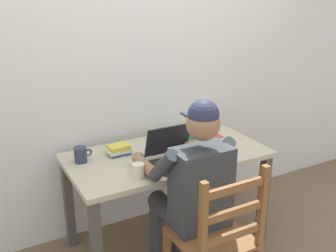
{
  "coord_description": "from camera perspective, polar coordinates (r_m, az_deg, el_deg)",
  "views": [
    {
      "loc": [
        -1.21,
        -2.24,
        1.84
      ],
      "look_at": [
        -0.02,
        -0.05,
        0.95
      ],
      "focal_mm": 42.51,
      "sensor_mm": 36.0,
      "label": 1
    }
  ],
  "objects": [
    {
      "name": "desk",
      "position": [
        2.82,
        -0.14,
        -5.74
      ],
      "size": [
        1.38,
        0.71,
        0.73
      ],
      "color": "#BCB29E",
      "rests_on": "ground"
    },
    {
      "name": "computer_mouse",
      "position": [
        2.71,
        7.04,
        -4.28
      ],
      "size": [
        0.06,
        0.1,
        0.03
      ],
      "primitive_type": "ellipsoid",
      "color": "#232328",
      "rests_on": "desk"
    },
    {
      "name": "book_stack_main",
      "position": [
        2.98,
        2.3,
        -1.43
      ],
      "size": [
        0.19,
        0.16,
        0.08
      ],
      "color": "gold",
      "rests_on": "desk"
    },
    {
      "name": "coffee_mug_white",
      "position": [
        2.44,
        -4.24,
        -6.37
      ],
      "size": [
        0.11,
        0.08,
        0.09
      ],
      "color": "beige",
      "rests_on": "desk"
    },
    {
      "name": "seated_person",
      "position": [
        2.43,
        3.37,
        -8.41
      ],
      "size": [
        0.5,
        0.6,
        1.26
      ],
      "color": "#33383D",
      "rests_on": "ground"
    },
    {
      "name": "coffee_mug_dark",
      "position": [
        2.69,
        -12.39,
        -4.03
      ],
      "size": [
        0.12,
        0.08,
        0.1
      ],
      "color": "#2D384C",
      "rests_on": "desk"
    },
    {
      "name": "back_wall",
      "position": [
        2.99,
        -4.18,
        9.27
      ],
      "size": [
        6.0,
        0.04,
        2.6
      ],
      "color": "silver",
      "rests_on": "ground"
    },
    {
      "name": "landscape_photo_print",
      "position": [
        3.09,
        6.64,
        -1.54
      ],
      "size": [
        0.13,
        0.09,
        0.0
      ],
      "primitive_type": "cube",
      "rotation": [
        0.0,
        0.0,
        -0.04
      ],
      "color": "#C63D33",
      "rests_on": "desk"
    },
    {
      "name": "paper_pile_back_corner",
      "position": [
        2.67,
        4.15,
        -4.88
      ],
      "size": [
        0.28,
        0.22,
        0.01
      ],
      "primitive_type": "cube",
      "rotation": [
        0.0,
        0.0,
        0.29
      ],
      "color": "white",
      "rests_on": "desk"
    },
    {
      "name": "paper_pile_near_laptop",
      "position": [
        2.92,
        2.77,
        -2.6
      ],
      "size": [
        0.25,
        0.23,
        0.01
      ],
      "primitive_type": "cube",
      "rotation": [
        0.0,
        0.0,
        -0.2
      ],
      "color": "white",
      "rests_on": "desk"
    },
    {
      "name": "wooden_chair",
      "position": [
        2.35,
        7.0,
        -16.06
      ],
      "size": [
        0.42,
        0.42,
        0.96
      ],
      "color": "brown",
      "rests_on": "ground"
    },
    {
      "name": "ground_plane",
      "position": [
        3.14,
        -0.13,
        -16.11
      ],
      "size": [
        8.0,
        8.0,
        0.0
      ],
      "primitive_type": "plane",
      "color": "brown"
    },
    {
      "name": "book_stack_side",
      "position": [
        2.76,
        -7.03,
        -3.38
      ],
      "size": [
        0.17,
        0.13,
        0.07
      ],
      "color": "#2D5B9E",
      "rests_on": "desk"
    },
    {
      "name": "laptop",
      "position": [
        2.64,
        0.94,
        -4.0
      ],
      "size": [
        0.33,
        0.3,
        0.23
      ],
      "color": "#232328",
      "rests_on": "desk"
    }
  ]
}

